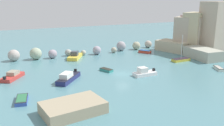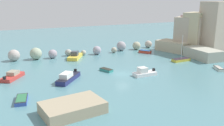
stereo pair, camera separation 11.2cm
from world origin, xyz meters
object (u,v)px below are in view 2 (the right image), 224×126
at_px(moored_boat_3, 13,76).
at_px(moored_boat_4, 144,73).
at_px(moored_boat_0, 181,60).
at_px(moored_boat_8, 106,70).
at_px(stone_dock, 73,107).
at_px(moored_boat_2, 219,68).
at_px(moored_boat_1, 68,77).
at_px(moored_boat_5, 145,52).
at_px(moored_boat_7, 75,56).
at_px(moored_boat_6, 22,99).

relative_size(moored_boat_3, moored_boat_4, 1.20).
relative_size(moored_boat_0, moored_boat_4, 1.39).
bearing_deg(moored_boat_8, moored_boat_4, -158.93).
relative_size(stone_dock, moored_boat_8, 2.53).
bearing_deg(moored_boat_0, moored_boat_2, 102.82).
xyz_separation_m(moored_boat_2, moored_boat_3, (-37.44, 11.67, 0.21)).
xyz_separation_m(moored_boat_1, moored_boat_4, (13.44, -3.07, -0.05)).
bearing_deg(moored_boat_5, moored_boat_8, 88.95).
xyz_separation_m(moored_boat_0, moored_boat_3, (-35.31, 3.07, 0.12)).
xyz_separation_m(moored_boat_0, moored_boat_8, (-18.49, 0.07, -0.10)).
relative_size(moored_boat_1, moored_boat_7, 0.97).
xyz_separation_m(moored_boat_2, moored_boat_7, (-22.99, 21.44, 0.28)).
bearing_deg(moored_boat_1, moored_boat_4, 118.18).
bearing_deg(moored_boat_4, moored_boat_1, -12.55).
relative_size(moored_boat_4, moored_boat_8, 1.47).
distance_m(moored_boat_2, moored_boat_3, 39.22).
bearing_deg(moored_boat_5, moored_boat_0, 158.93).
bearing_deg(moored_boat_6, moored_boat_0, 113.41).
bearing_deg(moored_boat_7, moored_boat_5, 114.80).
relative_size(moored_boat_0, moored_boat_2, 1.80).
distance_m(moored_boat_3, moored_boat_5, 33.52).
bearing_deg(moored_boat_1, moored_boat_7, -160.30).
height_order(moored_boat_7, moored_boat_8, moored_boat_7).
relative_size(moored_boat_0, moored_boat_5, 1.81).
height_order(moored_boat_3, moored_boat_4, moored_boat_4).
xyz_separation_m(moored_boat_4, moored_boat_8, (-5.12, 5.52, -0.31)).
xyz_separation_m(moored_boat_2, moored_boat_4, (-15.50, 3.15, 0.30)).
bearing_deg(moored_boat_3, moored_boat_2, -71.94).
height_order(moored_boat_1, moored_boat_6, moored_boat_1).
relative_size(moored_boat_3, moored_boat_5, 1.55).
height_order(moored_boat_4, moored_boat_7, moored_boat_7).
relative_size(moored_boat_2, moored_boat_3, 0.64).
bearing_deg(moored_boat_5, moored_boat_1, 83.49).
xyz_separation_m(stone_dock, moored_boat_8, (11.11, 14.60, -0.46)).
relative_size(moored_boat_1, moored_boat_4, 1.37).
bearing_deg(moored_boat_4, moored_boat_3, -20.94).
height_order(moored_boat_2, moored_boat_6, moored_boat_6).
distance_m(stone_dock, moored_boat_2, 32.28).
relative_size(moored_boat_4, moored_boat_6, 1.14).
bearing_deg(moored_boat_1, moored_boat_0, 136.13).
xyz_separation_m(moored_boat_3, moored_boat_6, (0.35, -11.20, -0.19)).
height_order(moored_boat_0, moored_boat_6, moored_boat_0).
height_order(moored_boat_4, moored_boat_8, moored_boat_4).
bearing_deg(moored_boat_6, moored_boat_8, 126.79).
bearing_deg(moored_boat_1, moored_boat_3, -81.68).
relative_size(moored_boat_3, moored_boat_6, 1.37).
bearing_deg(moored_boat_5, moored_boat_2, 158.89).
xyz_separation_m(stone_dock, moored_boat_2, (31.73, 5.92, -0.45)).
bearing_deg(moored_boat_0, moored_boat_5, -77.09).
bearing_deg(moored_boat_2, moored_boat_1, -75.98).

